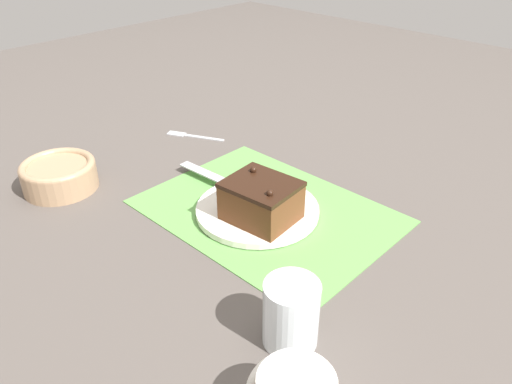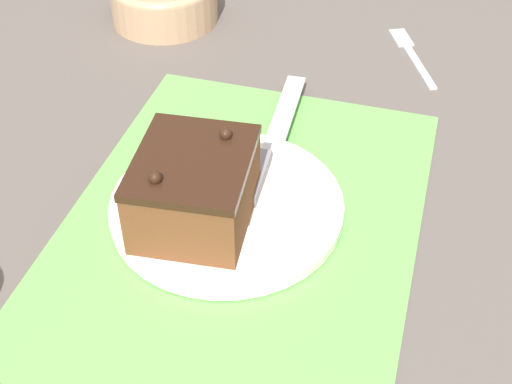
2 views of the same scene
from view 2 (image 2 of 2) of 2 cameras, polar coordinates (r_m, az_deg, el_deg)
ground_plane at (r=0.70m, az=-1.10°, el=-2.44°), size 3.00×3.00×0.00m
placemat_woven at (r=0.70m, az=-1.10°, el=-2.32°), size 0.46×0.34×0.00m
cake_plate at (r=0.71m, az=-2.35°, el=-1.14°), size 0.23×0.23×0.01m
chocolate_cake at (r=0.66m, az=-4.96°, el=0.28°), size 0.13×0.12×0.08m
serving_knife at (r=0.75m, az=0.78°, el=3.01°), size 0.24×0.03×0.01m
dessert_fork at (r=0.98m, az=12.26°, el=10.93°), size 0.14×0.08×0.01m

